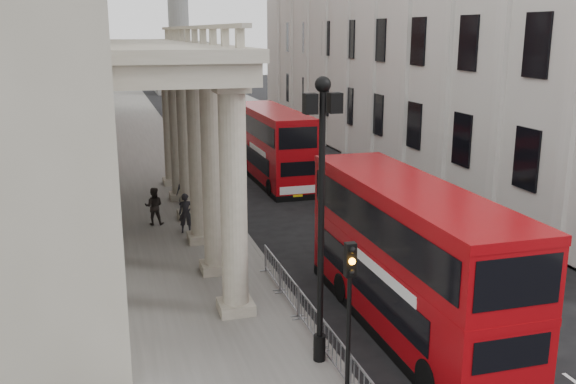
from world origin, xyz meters
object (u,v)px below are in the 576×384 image
object	(u,v)px
traffic_light	(350,292)
bus_far	(273,144)
lamp_post_north	(181,96)
lamp_post_mid	(220,125)
pedestrian_a	(186,213)
lamp_post_south	(321,204)
bus_near	(409,256)
pedestrian_b	(154,206)
pedestrian_c	(183,190)

from	to	relation	value
traffic_light	bus_far	bearing A→B (deg)	79.57
lamp_post_north	bus_far	bearing A→B (deg)	-60.42
lamp_post_mid	pedestrian_a	bearing A→B (deg)	-131.94
lamp_post_north	bus_far	distance (m)	10.04
traffic_light	lamp_post_south	bearing A→B (deg)	92.84
bus_near	bus_far	xyz separation A→B (m)	(1.30, 22.12, -0.08)
bus_near	pedestrian_b	xyz separation A→B (m)	(-7.06, 13.91, -1.47)
lamp_post_south	bus_far	distance (m)	24.15
lamp_post_south	pedestrian_b	xyz separation A→B (m)	(-3.55, 15.33, -3.84)
lamp_post_mid	pedestrian_b	world-z (taller)	lamp_post_mid
lamp_post_mid	pedestrian_b	bearing A→B (deg)	-169.38
pedestrian_a	pedestrian_c	distance (m)	5.26
bus_far	pedestrian_c	xyz separation A→B (m)	(-6.45, -4.73, -1.54)
bus_far	lamp_post_north	bearing A→B (deg)	119.16
pedestrian_c	lamp_post_north	bearing A→B (deg)	116.04
lamp_post_north	pedestrian_c	size ratio (longest dim) A/B	5.16
lamp_post_mid	bus_near	bearing A→B (deg)	-76.48
pedestrian_a	traffic_light	bearing A→B (deg)	-76.37
lamp_post_south	lamp_post_north	world-z (taller)	same
bus_far	pedestrian_b	size ratio (longest dim) A/B	5.73
lamp_post_mid	bus_far	xyz separation A→B (m)	(4.80, 7.54, -2.44)
lamp_post_mid	pedestrian_c	bearing A→B (deg)	120.41
lamp_post_north	bus_near	bearing A→B (deg)	-83.46
lamp_post_mid	bus_far	size ratio (longest dim) A/B	0.76
bus_near	pedestrian_c	xyz separation A→B (m)	(-5.15, 17.39, -1.62)
lamp_post_mid	lamp_post_north	size ratio (longest dim) A/B	1.00
lamp_post_north	bus_near	size ratio (longest dim) A/B	0.74
lamp_post_north	pedestrian_b	world-z (taller)	lamp_post_north
lamp_post_south	pedestrian_b	distance (m)	16.20
traffic_light	pedestrian_a	distance (m)	15.89
lamp_post_north	pedestrian_a	distance (m)	18.94
pedestrian_b	pedestrian_c	size ratio (longest dim) A/B	1.19
pedestrian_b	pedestrian_c	distance (m)	3.96
lamp_post_south	pedestrian_a	world-z (taller)	lamp_post_south
bus_near	pedestrian_a	world-z (taller)	bus_near
pedestrian_b	bus_near	bearing A→B (deg)	130.29
lamp_post_north	pedestrian_c	xyz separation A→B (m)	(-1.65, -13.19, -3.98)
lamp_post_south	traffic_light	xyz separation A→B (m)	(0.10, -2.02, -1.80)
lamp_post_south	traffic_light	distance (m)	2.71
lamp_post_north	bus_near	distance (m)	30.87
pedestrian_a	pedestrian_b	size ratio (longest dim) A/B	1.01
pedestrian_a	lamp_post_north	bearing A→B (deg)	88.60
pedestrian_a	lamp_post_south	bearing A→B (deg)	-75.57
bus_far	pedestrian_b	world-z (taller)	bus_far
lamp_post_north	traffic_light	size ratio (longest dim) A/B	1.93
bus_near	pedestrian_b	world-z (taller)	bus_near
lamp_post_south	pedestrian_c	world-z (taller)	lamp_post_south
traffic_light	pedestrian_b	bearing A→B (deg)	101.89
lamp_post_south	lamp_post_north	distance (m)	32.00
pedestrian_c	lamp_post_south	bearing A→B (deg)	-51.82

